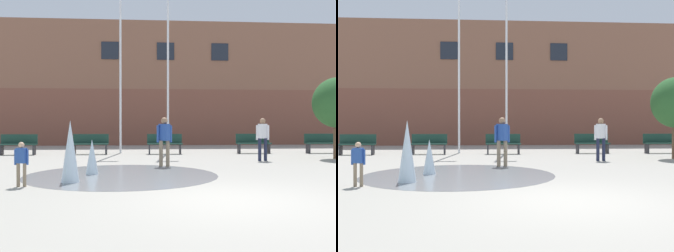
{
  "view_description": "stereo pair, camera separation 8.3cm",
  "coord_description": "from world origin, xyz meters",
  "views": [
    {
      "loc": [
        -1.74,
        -6.98,
        1.4
      ],
      "look_at": [
        -0.66,
        7.28,
        1.3
      ],
      "focal_mm": 42.0,
      "sensor_mm": 36.0,
      "label": 1
    },
    {
      "loc": [
        -1.66,
        -6.98,
        1.4
      ],
      "look_at": [
        -0.66,
        7.28,
        1.3
      ],
      "focal_mm": 42.0,
      "sensor_mm": 36.0,
      "label": 2
    }
  ],
  "objects": [
    {
      "name": "child_with_pink_shirt",
      "position": [
        -4.31,
        1.88,
        0.58
      ],
      "size": [
        0.31,
        0.18,
        0.99
      ],
      "rotation": [
        0.0,
        0.0,
        -0.28
      ],
      "color": "#89755B",
      "rests_on": "ground"
    },
    {
      "name": "park_bench_left_of_flagpoles",
      "position": [
        -3.88,
        10.94,
        0.48
      ],
      "size": [
        1.6,
        0.44,
        0.91
      ],
      "color": "#28282D",
      "rests_on": "ground"
    },
    {
      "name": "park_bench_far_left",
      "position": [
        -7.03,
        10.84,
        0.48
      ],
      "size": [
        1.6,
        0.44,
        0.91
      ],
      "color": "#28282D",
      "rests_on": "ground"
    },
    {
      "name": "library_building",
      "position": [
        0.0,
        20.98,
        3.98
      ],
      "size": [
        36.0,
        6.05,
        7.95
      ],
      "color": "brown",
      "rests_on": "ground"
    },
    {
      "name": "flagpole_right",
      "position": [
        -0.31,
        11.54,
        4.84
      ],
      "size": [
        0.8,
        0.1,
        9.17
      ],
      "color": "silver",
      "rests_on": "ground"
    },
    {
      "name": "park_bench_far_right",
      "position": [
        6.86,
        10.82,
        0.48
      ],
      "size": [
        1.6,
        0.44,
        0.91
      ],
      "color": "#28282D",
      "rests_on": "ground"
    },
    {
      "name": "park_bench_near_trashcan",
      "position": [
        3.62,
        10.98,
        0.48
      ],
      "size": [
        1.6,
        0.44,
        0.91
      ],
      "color": "#28282D",
      "rests_on": "ground"
    },
    {
      "name": "teen_by_trashcan",
      "position": [
        -0.9,
        5.68,
        0.93
      ],
      "size": [
        0.5,
        0.38,
        1.59
      ],
      "rotation": [
        0.0,
        0.0,
        2.35
      ],
      "color": "#89755B",
      "rests_on": "ground"
    },
    {
      "name": "ground_plane",
      "position": [
        0.0,
        0.0,
        0.0
      ],
      "size": [
        100.0,
        100.0,
        0.0
      ],
      "primitive_type": "plane",
      "color": "#9E998E"
    },
    {
      "name": "adult_in_red",
      "position": [
        2.88,
        7.31,
        0.93
      ],
      "size": [
        0.5,
        0.37,
        1.59
      ],
      "rotation": [
        0.0,
        0.0,
        0.7
      ],
      "color": "#1E233D",
      "rests_on": "ground"
    },
    {
      "name": "splash_fountain",
      "position": [
        -2.88,
        3.16,
        0.43
      ],
      "size": [
        5.18,
        5.18,
        1.47
      ],
      "color": "gray",
      "rests_on": "ground"
    },
    {
      "name": "flagpole_left",
      "position": [
        -2.54,
        11.54,
        4.69
      ],
      "size": [
        0.8,
        0.1,
        8.87
      ],
      "color": "silver",
      "rests_on": "ground"
    },
    {
      "name": "park_bench_under_right_flagpole",
      "position": [
        -0.53,
        10.86,
        0.48
      ],
      "size": [
        1.6,
        0.44,
        0.91
      ],
      "color": "#28282D",
      "rests_on": "ground"
    }
  ]
}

